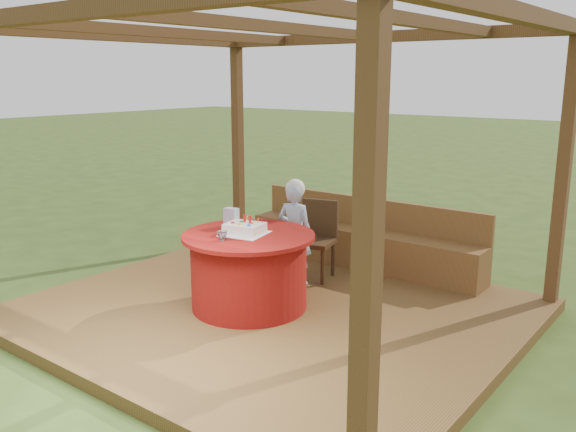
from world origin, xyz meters
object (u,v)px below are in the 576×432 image
object	(u,v)px
bench	(363,244)
drinking_glass	(222,236)
elderly_woman	(295,231)
table	(249,270)
birthday_cake	(245,229)
chair	(316,235)
gift_bag	(231,218)

from	to	relation	value
bench	drinking_glass	world-z (taller)	drinking_glass
bench	elderly_woman	world-z (taller)	elderly_woman
table	drinking_glass	size ratio (longest dim) A/B	13.15
table	birthday_cake	bearing A→B (deg)	-140.24
bench	birthday_cake	bearing A→B (deg)	-96.54
chair	elderly_woman	xyz separation A→B (m)	(-0.05, -0.33, 0.11)
chair	birthday_cake	size ratio (longest dim) A/B	1.86
elderly_woman	birthday_cake	world-z (taller)	elderly_woman
table	elderly_woman	xyz separation A→B (m)	(-0.07, 0.85, 0.21)
birthday_cake	gift_bag	bearing A→B (deg)	156.55
chair	gift_bag	distance (m)	1.18
chair	gift_bag	world-z (taller)	gift_bag
table	bench	bearing A→B (deg)	84.22
gift_bag	drinking_glass	size ratio (longest dim) A/B	2.00
drinking_glass	chair	bearing A→B (deg)	89.64
elderly_woman	drinking_glass	bearing A→B (deg)	-88.13
chair	birthday_cake	distance (m)	1.25
chair	drinking_glass	bearing A→B (deg)	-90.36
table	gift_bag	distance (m)	0.57
gift_bag	drinking_glass	distance (m)	0.51
birthday_cake	bench	bearing A→B (deg)	83.46
bench	birthday_cake	world-z (taller)	birthday_cake
chair	bench	bearing A→B (deg)	72.49
birthday_cake	gift_bag	size ratio (longest dim) A/B	2.40
birthday_cake	table	bearing A→B (deg)	39.76
table	drinking_glass	distance (m)	0.53
elderly_woman	gift_bag	xyz separation A→B (m)	(-0.24, -0.75, 0.25)
drinking_glass	bench	bearing A→B (deg)	84.21
elderly_woman	birthday_cake	distance (m)	0.89
bench	elderly_woman	distance (m)	1.09
chair	birthday_cake	xyz separation A→B (m)	(-0.00, -1.20, 0.32)
chair	gift_bag	bearing A→B (deg)	-104.98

